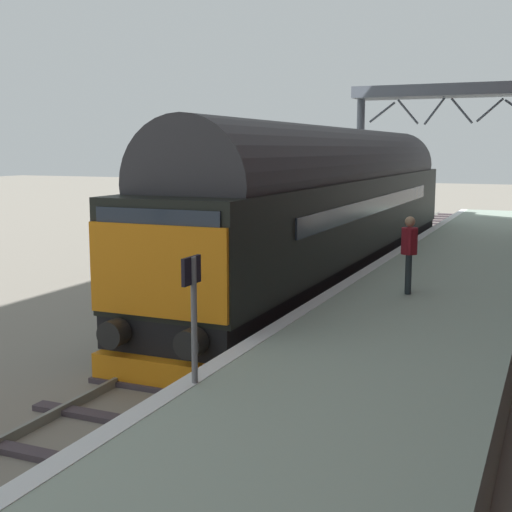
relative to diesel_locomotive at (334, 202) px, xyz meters
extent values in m
plane|color=gray|center=(0.00, -5.15, -2.49)|extent=(140.00, 140.00, 0.00)
cube|color=slate|center=(-0.72, -5.15, -2.42)|extent=(0.07, 60.00, 0.15)
cube|color=slate|center=(0.72, -5.15, -2.42)|extent=(0.07, 60.00, 0.15)
cube|color=#453C43|center=(0.00, -13.00, -2.45)|extent=(2.50, 0.26, 0.09)
cube|color=#453C43|center=(0.00, -11.57, -2.45)|extent=(2.50, 0.26, 0.09)
cube|color=#453C43|center=(0.00, -10.15, -2.45)|extent=(2.50, 0.26, 0.09)
cube|color=#453C43|center=(0.00, -8.72, -2.45)|extent=(2.50, 0.26, 0.09)
cube|color=#453C43|center=(0.00, -7.29, -2.45)|extent=(2.50, 0.26, 0.09)
cube|color=#453C43|center=(0.00, -5.86, -2.45)|extent=(2.50, 0.26, 0.09)
cube|color=#453C43|center=(0.00, -4.43, -2.45)|extent=(2.50, 0.26, 0.09)
cube|color=#453C43|center=(0.00, -3.00, -2.45)|extent=(2.50, 0.26, 0.09)
cube|color=#453C43|center=(0.00, -1.57, -2.45)|extent=(2.50, 0.26, 0.09)
cube|color=#453C43|center=(0.00, -0.15, -2.45)|extent=(2.50, 0.26, 0.09)
cube|color=#453C43|center=(0.00, 1.28, -2.45)|extent=(2.50, 0.26, 0.09)
cube|color=#453C43|center=(0.00, 2.71, -2.45)|extent=(2.50, 0.26, 0.09)
cube|color=#453C43|center=(0.00, 4.14, -2.45)|extent=(2.50, 0.26, 0.09)
cube|color=#453C43|center=(0.00, 5.57, -2.45)|extent=(2.50, 0.26, 0.09)
cube|color=#453C43|center=(0.00, 7.00, -2.45)|extent=(2.50, 0.26, 0.09)
cube|color=#453C43|center=(0.00, 8.43, -2.45)|extent=(2.50, 0.26, 0.09)
cube|color=#453C43|center=(0.00, 9.85, -2.45)|extent=(2.50, 0.26, 0.09)
cube|color=#453C43|center=(0.00, 11.28, -2.45)|extent=(2.50, 0.26, 0.09)
cube|color=#453C43|center=(0.00, 12.71, -2.45)|extent=(2.50, 0.26, 0.09)
cube|color=#453C43|center=(0.00, 14.14, -2.45)|extent=(2.50, 0.26, 0.09)
cube|color=#453C43|center=(0.00, 15.57, -2.45)|extent=(2.50, 0.26, 0.09)
cube|color=#453C43|center=(0.00, 17.00, -2.45)|extent=(2.50, 0.26, 0.09)
cube|color=#453C43|center=(0.00, 18.43, -2.45)|extent=(2.50, 0.26, 0.09)
cube|color=#453C43|center=(0.00, 19.85, -2.45)|extent=(2.50, 0.26, 0.09)
cube|color=#453C43|center=(0.00, 21.28, -2.45)|extent=(2.50, 0.26, 0.09)
cube|color=#453C43|center=(0.00, 22.71, -2.45)|extent=(2.50, 0.26, 0.09)
cube|color=#453C43|center=(0.00, 24.14, -2.45)|extent=(2.50, 0.26, 0.09)
cube|color=#94A798|center=(3.60, -5.15, -1.99)|extent=(4.00, 44.00, 1.00)
cube|color=white|center=(1.75, -5.15, -1.49)|extent=(0.30, 44.00, 0.01)
cube|color=black|center=(0.00, 0.04, -1.67)|extent=(2.56, 19.92, 0.60)
cube|color=black|center=(0.00, 0.04, -0.32)|extent=(2.70, 19.92, 2.10)
cylinder|color=#323237|center=(0.00, 0.04, 0.91)|extent=(2.56, 18.33, 2.57)
cube|color=orange|center=(0.00, -9.97, -0.47)|extent=(2.65, 0.08, 1.58)
cube|color=#232D3D|center=(0.00, -9.95, 0.26)|extent=(2.38, 0.04, 0.64)
cube|color=#232D3D|center=(1.37, 0.04, -0.02)|extent=(0.04, 13.95, 0.44)
cylinder|color=black|center=(-0.75, -10.18, -1.57)|extent=(0.48, 0.35, 0.48)
cylinder|color=black|center=(0.75, -10.18, -1.57)|extent=(0.48, 0.35, 0.48)
cube|color=orange|center=(0.00, -10.03, -2.20)|extent=(2.43, 0.36, 0.47)
cylinder|color=black|center=(0.00, -8.04, -1.97)|extent=(1.64, 1.04, 1.04)
cylinder|color=black|center=(0.00, -6.94, -1.97)|extent=(1.64, 1.04, 1.04)
cylinder|color=black|center=(0.00, -5.84, -1.97)|extent=(1.64, 1.04, 1.04)
cylinder|color=black|center=(0.00, 5.91, -1.97)|extent=(1.64, 1.04, 1.04)
cylinder|color=black|center=(0.00, 7.01, -1.97)|extent=(1.64, 1.04, 1.04)
cylinder|color=black|center=(0.00, 8.11, -1.97)|extent=(1.64, 1.04, 1.04)
cylinder|color=slate|center=(1.86, -12.09, -0.64)|extent=(0.08, 0.08, 1.67)
cube|color=black|center=(1.83, -12.09, 0.01)|extent=(0.05, 0.44, 0.36)
cube|color=white|center=(1.80, -12.09, 0.01)|extent=(0.01, 0.20, 0.24)
cylinder|color=#262F34|center=(3.29, -5.31, -1.06)|extent=(0.13, 0.13, 0.84)
cylinder|color=#262F34|center=(3.25, -5.11, -1.06)|extent=(0.13, 0.13, 0.84)
cylinder|color=maroon|center=(3.27, -5.21, -0.36)|extent=(0.41, 0.41, 0.56)
sphere|color=tan|center=(3.27, -5.21, 0.05)|extent=(0.22, 0.22, 0.22)
cylinder|color=maroon|center=(3.32, -5.41, -0.36)|extent=(0.09, 0.09, 0.52)
cylinder|color=maroon|center=(3.23, -5.01, -0.36)|extent=(0.09, 0.09, 0.52)
cylinder|color=slate|center=(-2.40, 11.78, 0.64)|extent=(0.36, 0.36, 6.27)
cube|color=slate|center=(2.05, 11.78, 4.03)|extent=(9.30, 2.00, 0.50)
cylinder|color=slate|center=(-1.42, 11.78, 3.18)|extent=(1.18, 0.10, 0.92)
cylinder|color=slate|center=(-0.27, 11.78, 3.18)|extent=(0.99, 0.10, 1.12)
cylinder|color=slate|center=(0.89, 11.78, 3.18)|extent=(0.91, 0.10, 1.19)
cylinder|color=slate|center=(2.05, 11.78, 3.18)|extent=(0.98, 0.10, 1.13)
cylinder|color=slate|center=(3.21, 11.78, 3.18)|extent=(1.11, 0.10, 1.01)
camera|label=1|loc=(6.10, -19.84, 1.56)|focal=48.95mm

